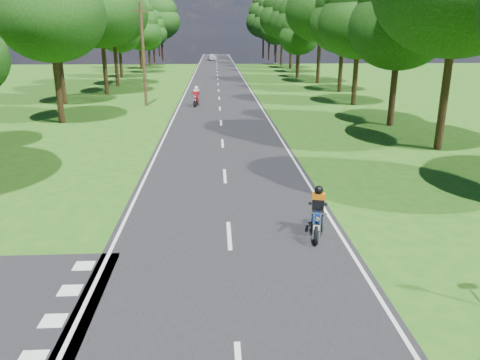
{
  "coord_description": "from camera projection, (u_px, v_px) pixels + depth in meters",
  "views": [
    {
      "loc": [
        -0.34,
        -10.69,
        5.77
      ],
      "look_at": [
        0.43,
        4.0,
        1.1
      ],
      "focal_mm": 35.0,
      "sensor_mm": 36.0,
      "label": 1
    }
  ],
  "objects": [
    {
      "name": "road_markings",
      "position": [
        217.0,
        81.0,
        57.73
      ],
      "size": [
        7.4,
        140.0,
        0.01
      ],
      "color": "silver",
      "rests_on": "main_road"
    },
    {
      "name": "rider_near_blue",
      "position": [
        318.0,
        211.0,
        13.72
      ],
      "size": [
        0.98,
        1.83,
        1.45
      ],
      "primitive_type": null,
      "rotation": [
        0.0,
        0.0,
        -0.24
      ],
      "color": "navy",
      "rests_on": "main_road"
    },
    {
      "name": "distant_car",
      "position": [
        212.0,
        57.0,
        98.51
      ],
      "size": [
        2.03,
        4.22,
        1.39
      ],
      "primitive_type": "imported",
      "rotation": [
        0.0,
        0.0,
        0.1
      ],
      "color": "silver",
      "rests_on": "main_road"
    },
    {
      "name": "ground",
      "position": [
        232.0,
        268.0,
        11.94
      ],
      "size": [
        160.0,
        160.0,
        0.0
      ],
      "primitive_type": "plane",
      "color": "#215A14",
      "rests_on": "ground"
    },
    {
      "name": "rider_far_red",
      "position": [
        196.0,
        96.0,
        37.83
      ],
      "size": [
        0.84,
        1.95,
        1.58
      ],
      "primitive_type": null,
      "rotation": [
        0.0,
        0.0,
        -0.11
      ],
      "color": "maroon",
      "rests_on": "main_road"
    },
    {
      "name": "treeline",
      "position": [
        226.0,
        14.0,
        66.68
      ],
      "size": [
        40.0,
        115.35,
        14.78
      ],
      "color": "black",
      "rests_on": "ground"
    },
    {
      "name": "main_road",
      "position": [
        218.0,
        79.0,
        59.53
      ],
      "size": [
        7.0,
        140.0,
        0.02
      ],
      "primitive_type": "cube",
      "color": "black",
      "rests_on": "ground"
    },
    {
      "name": "telegraph_pole",
      "position": [
        143.0,
        54.0,
        37.06
      ],
      "size": [
        1.2,
        0.26,
        8.0
      ],
      "color": "#382616",
      "rests_on": "ground"
    }
  ]
}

